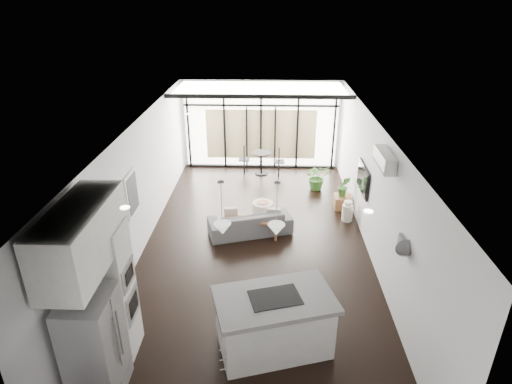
# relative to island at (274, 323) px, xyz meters

# --- Properties ---
(floor) EXTENTS (5.00, 10.00, 0.00)m
(floor) POSITION_rel_island_xyz_m (-0.40, 2.94, -0.50)
(floor) COLOR black
(floor) RESTS_ON ground
(ceiling) EXTENTS (5.00, 10.00, 0.00)m
(ceiling) POSITION_rel_island_xyz_m (-0.40, 2.94, 2.30)
(ceiling) COLOR white
(ceiling) RESTS_ON ground
(wall_left) EXTENTS (0.02, 10.00, 2.80)m
(wall_left) POSITION_rel_island_xyz_m (-2.90, 2.94, 0.90)
(wall_left) COLOR silver
(wall_left) RESTS_ON ground
(wall_right) EXTENTS (0.02, 10.00, 2.80)m
(wall_right) POSITION_rel_island_xyz_m (2.10, 2.94, 0.90)
(wall_right) COLOR silver
(wall_right) RESTS_ON ground
(wall_back) EXTENTS (5.00, 0.02, 2.80)m
(wall_back) POSITION_rel_island_xyz_m (-0.40, 7.94, 0.90)
(wall_back) COLOR silver
(wall_back) RESTS_ON ground
(glazing) EXTENTS (5.00, 0.20, 2.80)m
(glazing) POSITION_rel_island_xyz_m (-0.40, 7.82, 0.90)
(glazing) COLOR black
(glazing) RESTS_ON ground
(skylight) EXTENTS (4.70, 1.90, 0.06)m
(skylight) POSITION_rel_island_xyz_m (-0.40, 6.94, 2.27)
(skylight) COLOR white
(skylight) RESTS_ON ceiling
(neighbour_building) EXTENTS (3.50, 0.02, 1.60)m
(neighbour_building) POSITION_rel_island_xyz_m (-0.40, 7.89, 0.60)
(neighbour_building) COLOR #CABB81
(neighbour_building) RESTS_ON ground
(island) EXTENTS (2.05, 1.54, 0.99)m
(island) POSITION_rel_island_xyz_m (0.00, 0.00, 0.00)
(island) COLOR white
(island) RESTS_ON floor
(cooktop) EXTENTS (0.88, 0.70, 0.01)m
(cooktop) POSITION_rel_island_xyz_m (0.00, 0.00, 0.50)
(cooktop) COLOR black
(cooktop) RESTS_ON island
(fridge) EXTENTS (0.64, 0.80, 1.65)m
(fridge) POSITION_rel_island_xyz_m (-2.46, -0.91, 0.33)
(fridge) COLOR #9E9EA3
(fridge) RESTS_ON floor
(appliance_column) EXTENTS (0.58, 0.61, 2.26)m
(appliance_column) POSITION_rel_island_xyz_m (-2.47, -0.11, 0.63)
(appliance_column) COLOR white
(appliance_column) RESTS_ON floor
(upper_cabinets) EXTENTS (0.62, 1.75, 0.86)m
(upper_cabinets) POSITION_rel_island_xyz_m (-2.52, -0.56, 1.85)
(upper_cabinets) COLOR white
(upper_cabinets) RESTS_ON wall_left
(pendant_left) EXTENTS (0.26, 0.26, 0.18)m
(pendant_left) POSITION_rel_island_xyz_m (-0.80, 0.29, 1.52)
(pendant_left) COLOR white
(pendant_left) RESTS_ON ceiling
(pendant_right) EXTENTS (0.26, 0.26, 0.18)m
(pendant_right) POSITION_rel_island_xyz_m (0.00, 0.29, 1.52)
(pendant_right) COLOR white
(pendant_right) RESTS_ON ceiling
(sofa) EXTENTS (2.02, 1.12, 0.76)m
(sofa) POSITION_rel_island_xyz_m (-0.55, 3.64, -0.12)
(sofa) COLOR #4D4D4F
(sofa) RESTS_ON floor
(console_bench) EXTENTS (1.39, 0.59, 0.44)m
(console_bench) POSITION_rel_island_xyz_m (-0.48, 3.51, -0.28)
(console_bench) COLOR brown
(console_bench) RESTS_ON floor
(pouf) EXTENTS (0.64, 0.64, 0.42)m
(pouf) POSITION_rel_island_xyz_m (-0.27, 4.39, -0.29)
(pouf) COLOR beige
(pouf) RESTS_ON floor
(crate) EXTENTS (0.45, 0.45, 0.34)m
(crate) POSITION_rel_island_xyz_m (1.84, 5.01, -0.33)
(crate) COLOR brown
(crate) RESTS_ON floor
(plant_tall) EXTENTS (0.85, 0.90, 0.60)m
(plant_tall) POSITION_rel_island_xyz_m (1.27, 6.18, -0.20)
(plant_tall) COLOR #366F29
(plant_tall) RESTS_ON floor
(plant_crate) EXTENTS (0.35, 0.59, 0.26)m
(plant_crate) POSITION_rel_island_xyz_m (1.84, 5.01, -0.03)
(plant_crate) COLOR #366F29
(plant_crate) RESTS_ON crate
(milk_can) EXTENTS (0.29, 0.29, 0.53)m
(milk_can) POSITION_rel_island_xyz_m (1.85, 4.31, -0.23)
(milk_can) COLOR #ECE5CB
(milk_can) RESTS_ON floor
(bistro_set) EXTENTS (1.55, 0.80, 0.71)m
(bistro_set) POSITION_rel_island_xyz_m (-0.36, 7.29, -0.14)
(bistro_set) COLOR black
(bistro_set) RESTS_ON floor
(tv) EXTENTS (0.05, 1.10, 0.65)m
(tv) POSITION_rel_island_xyz_m (2.06, 3.94, 0.80)
(tv) COLOR black
(tv) RESTS_ON wall_right
(ac_unit) EXTENTS (0.22, 0.90, 0.30)m
(ac_unit) POSITION_rel_island_xyz_m (1.98, 2.14, 1.95)
(ac_unit) COLOR silver
(ac_unit) RESTS_ON wall_right
(framed_art) EXTENTS (0.04, 0.70, 0.90)m
(framed_art) POSITION_rel_island_xyz_m (-2.87, 2.44, 1.05)
(framed_art) COLOR black
(framed_art) RESTS_ON wall_left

